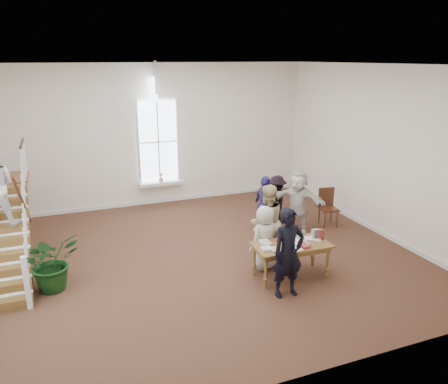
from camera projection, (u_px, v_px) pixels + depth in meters
name	position (u px, v px, depth m)	size (l,w,h in m)	color
ground	(204.00, 257.00, 10.63)	(10.00, 10.00, 0.00)	#4A2E1D
room_shell	(161.00, 191.00, 14.42)	(10.49, 10.00, 10.00)	white
library_table	(291.00, 248.00, 9.47)	(1.70, 0.91, 0.84)	brown
police_officer	(288.00, 253.00, 8.67)	(0.68, 0.44, 1.86)	black
elderly_woman	(265.00, 238.00, 9.87)	(0.73, 0.47, 1.49)	beige
person_yellow	(267.00, 222.00, 10.37)	(0.88, 0.69, 1.81)	tan
woman_cluster_a	(265.00, 205.00, 11.86)	(0.95, 0.39, 1.61)	#3A3581
woman_cluster_b	(277.00, 200.00, 12.49)	(0.94, 0.54, 1.46)	black
woman_cluster_c	(298.00, 201.00, 11.97)	(1.63, 0.52, 1.76)	silver
floor_plant	(52.00, 262.00, 9.00)	(1.11, 0.96, 1.24)	#103512
side_chair	(327.00, 204.00, 12.51)	(0.53, 0.53, 1.08)	#3B1D10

